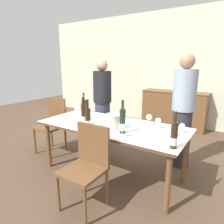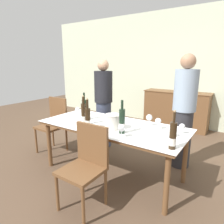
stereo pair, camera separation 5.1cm
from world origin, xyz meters
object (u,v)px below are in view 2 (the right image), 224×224
at_px(wine_glass_4, 78,110).
at_px(chair_left_end, 54,121).
at_px(chair_near_front, 86,161).
at_px(person_guest_left, 184,113).
at_px(wine_bottle_0, 84,115).
at_px(person_host, 104,104).
at_px(dining_table, 112,129).
at_px(wine_bottle_1, 122,122).
at_px(wine_glass_2, 158,122).
at_px(wine_bottle_4, 173,136).
at_px(sideboard_cabinet, 176,110).
at_px(wine_glass_3, 182,127).
at_px(wine_glass_1, 149,118).
at_px(wine_glass_5, 121,128).
at_px(wine_bottle_3, 85,110).
at_px(wine_bottle_2, 88,119).
at_px(wine_glass_0, 171,129).
at_px(ice_bucket, 113,121).

bearing_deg(wine_glass_4, chair_left_end, 177.69).
relative_size(chair_near_front, person_guest_left, 0.54).
relative_size(wine_bottle_0, person_host, 0.25).
bearing_deg(dining_table, wine_bottle_1, -36.11).
height_order(wine_bottle_1, wine_glass_2, wine_bottle_1).
height_order(wine_bottle_1, wine_bottle_4, wine_bottle_1).
xyz_separation_m(sideboard_cabinet, wine_bottle_0, (-0.41, -2.84, 0.43)).
xyz_separation_m(wine_glass_4, person_host, (-0.01, 0.69, -0.04)).
relative_size(wine_bottle_0, wine_glass_4, 2.63).
bearing_deg(wine_bottle_4, person_host, 146.74).
height_order(wine_bottle_4, wine_glass_2, wine_bottle_4).
height_order(sideboard_cabinet, wine_glass_3, sideboard_cabinet).
bearing_deg(wine_glass_2, wine_glass_1, 154.52).
height_order(wine_bottle_1, wine_glass_3, wine_bottle_1).
relative_size(person_host, person_guest_left, 0.96).
relative_size(sideboard_cabinet, chair_left_end, 1.60).
distance_m(wine_glass_2, wine_glass_5, 0.55).
relative_size(dining_table, person_guest_left, 1.20).
bearing_deg(wine_bottle_3, wine_bottle_2, -42.54).
distance_m(wine_glass_0, wine_glass_4, 1.51).
bearing_deg(wine_glass_1, wine_glass_3, -9.61).
bearing_deg(wine_bottle_2, sideboard_cabinet, 84.76).
distance_m(ice_bucket, wine_bottle_1, 0.20).
xyz_separation_m(wine_glass_3, person_host, (-1.59, 0.59, -0.01)).
distance_m(wine_bottle_0, wine_glass_4, 0.47).
xyz_separation_m(dining_table, wine_glass_1, (0.43, 0.24, 0.18)).
xyz_separation_m(wine_bottle_0, chair_left_end, (-0.98, 0.30, -0.33)).
xyz_separation_m(wine_glass_3, chair_left_end, (-2.19, -0.08, -0.27)).
bearing_deg(wine_glass_1, ice_bucket, -131.26).
bearing_deg(wine_glass_4, wine_bottle_4, -12.99).
bearing_deg(wine_glass_1, sideboard_cabinet, 98.07).
height_order(wine_bottle_3, wine_bottle_4, wine_bottle_3).
relative_size(ice_bucket, wine_bottle_1, 0.51).
bearing_deg(wine_glass_1, wine_glass_5, -98.17).
bearing_deg(wine_glass_5, ice_bucket, 141.76).
distance_m(wine_glass_0, person_host, 1.70).
relative_size(wine_glass_5, chair_near_front, 0.17).
relative_size(wine_glass_1, wine_glass_3, 1.23).
bearing_deg(wine_glass_5, wine_glass_4, 159.37).
xyz_separation_m(wine_bottle_3, person_guest_left, (1.21, 0.81, -0.03)).
relative_size(ice_bucket, wine_bottle_4, 0.53).
bearing_deg(wine_glass_2, wine_bottle_4, -55.00).
bearing_deg(chair_left_end, wine_bottle_1, -10.51).
relative_size(wine_bottle_1, person_guest_left, 0.24).
bearing_deg(wine_glass_1, dining_table, -150.62).
xyz_separation_m(wine_bottle_4, wine_glass_1, (-0.49, 0.55, -0.02)).
bearing_deg(dining_table, wine_bottle_0, -146.32).
bearing_deg(person_host, wine_bottle_3, -73.62).
relative_size(wine_bottle_4, chair_left_end, 0.41).
bearing_deg(wine_glass_5, wine_glass_0, 34.15).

